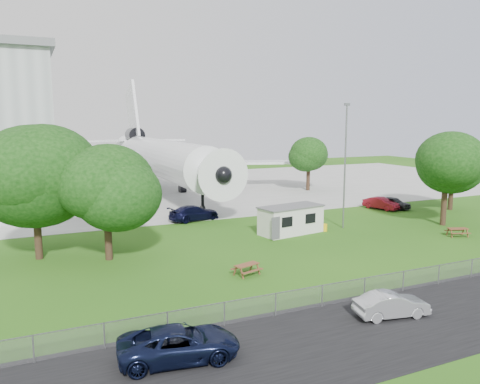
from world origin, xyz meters
name	(u,v)px	position (x,y,z in m)	size (l,w,h in m)	color
ground	(306,254)	(0.00, 0.00, 0.00)	(160.00, 160.00, 0.00)	#386F1A
asphalt_strip	(435,315)	(0.00, -13.00, 0.01)	(120.00, 8.00, 0.02)	black
concrete_apron	(171,190)	(0.00, 38.00, 0.01)	(120.00, 46.00, 0.03)	#B7B7B2
airliner	(161,157)	(-2.00, 35.86, 5.27)	(46.36, 47.73, 17.69)	white
site_cabin	(291,220)	(2.40, 6.45, 1.31)	(6.93, 3.68, 2.62)	silver
picnic_west	(247,275)	(-6.50, -2.68, 0.00)	(1.80, 1.50, 0.76)	brown
picnic_east	(457,236)	(15.69, -0.88, 0.00)	(1.80, 1.50, 0.76)	brown
fence	(390,294)	(0.00, -9.50, 0.00)	(58.00, 0.04, 1.30)	gray
lamp_mast	(345,167)	(8.20, 6.20, 6.00)	(0.16, 0.16, 12.00)	slate
tree_west_big	(34,176)	(-19.36, 7.35, 6.40)	(9.39, 9.39, 11.11)	#382619
tree_west_small	(106,189)	(-14.52, 4.95, 5.40)	(7.70, 7.70, 9.26)	#382619
tree_east_front	(447,165)	(18.22, 3.08, 6.11)	(6.57, 6.57, 9.41)	#382619
tree_east_back	(453,165)	(25.73, 8.83, 5.28)	(7.03, 7.03, 8.80)	#382619
tree_far_apron	(309,156)	(18.81, 29.08, 5.21)	(6.34, 6.34, 8.40)	#382619
car_centre_sedan	(391,305)	(-2.38, -12.18, 0.67)	(1.41, 4.04, 1.33)	#B4B5BC
car_west_estate	(179,344)	(-14.15, -11.87, 0.75)	(2.48, 5.38, 1.49)	black
car_ne_hatch	(393,203)	(19.96, 12.06, 0.70)	(1.66, 4.13, 1.41)	black
car_ne_sedan	(381,203)	(18.34, 12.38, 0.71)	(1.50, 4.31, 1.42)	maroon
car_apron_van	(194,213)	(-4.02, 15.63, 0.79)	(2.23, 5.48, 1.59)	black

